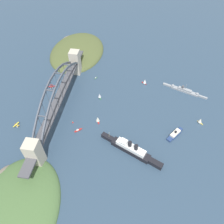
% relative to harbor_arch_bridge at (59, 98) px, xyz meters
% --- Properties ---
extents(ground_plane, '(1400.00, 1400.00, 0.00)m').
position_rel_harbor_arch_bridge_xyz_m(ground_plane, '(0.00, -0.00, -24.38)').
color(ground_plane, '#2D4256').
extents(harbor_arch_bridge, '(250.54, 16.14, 59.51)m').
position_rel_harbor_arch_bridge_xyz_m(harbor_arch_bridge, '(0.00, 0.00, 0.00)').
color(harbor_arch_bridge, '#BCB29E').
rests_on(harbor_arch_bridge, ground).
extents(headland_west_shore, '(146.15, 105.05, 25.83)m').
position_rel_harbor_arch_bridge_xyz_m(headland_west_shore, '(-159.80, -18.02, -24.38)').
color(headland_west_shore, '#4C562D').
rests_on(headland_west_shore, ground).
extents(headland_east_shore, '(144.24, 99.13, 25.90)m').
position_rel_harbor_arch_bridge_xyz_m(headland_east_shore, '(156.88, -6.59, -24.38)').
color(headland_east_shore, '#476638').
rests_on(headland_east_shore, ground).
extents(ocean_liner, '(44.01, 85.52, 19.63)m').
position_rel_harbor_arch_bridge_xyz_m(ocean_liner, '(58.33, 113.77, -18.66)').
color(ocean_liner, black).
rests_on(ocean_liner, ground).
extents(naval_cruiser, '(29.34, 71.54, 16.09)m').
position_rel_harbor_arch_bridge_xyz_m(naval_cruiser, '(-71.22, 190.88, -21.84)').
color(naval_cruiser, gray).
rests_on(naval_cruiser, ground).
extents(harbor_ferry_steamer, '(28.34, 23.76, 8.07)m').
position_rel_harbor_arch_bridge_xyz_m(harbor_ferry_steamer, '(22.24, 172.31, -21.90)').
color(harbor_ferry_steamer, navy).
rests_on(harbor_ferry_steamer, ground).
extents(seaplane_taxiing_near_bridge, '(10.35, 7.60, 4.90)m').
position_rel_harbor_arch_bridge_xyz_m(seaplane_taxiing_near_bridge, '(41.09, -53.94, -22.27)').
color(seaplane_taxiing_near_bridge, '#B7B7B2').
rests_on(seaplane_taxiing_near_bridge, ground).
extents(seaplane_second_in_formation, '(8.80, 11.26, 5.09)m').
position_rel_harbor_arch_bridge_xyz_m(seaplane_second_in_formation, '(-46.39, -31.94, -22.13)').
color(seaplane_second_in_formation, '#B7B7B2').
rests_on(seaplane_second_in_formation, ground).
extents(small_boat_0, '(9.14, 10.18, 2.34)m').
position_rel_harbor_arch_bridge_xyz_m(small_boat_0, '(35.63, 35.92, -23.52)').
color(small_boat_0, '#B2231E').
rests_on(small_boat_0, ground).
extents(small_boat_1, '(8.13, 6.47, 9.57)m').
position_rel_harbor_arch_bridge_xyz_m(small_boat_1, '(-34.94, 53.82, -19.95)').
color(small_boat_1, '#2D6B3D').
rests_on(small_boat_1, ground).
extents(small_boat_2, '(6.75, 4.03, 2.20)m').
position_rel_harbor_arch_bridge_xyz_m(small_boat_2, '(-81.95, 37.64, -23.61)').
color(small_boat_2, '#2D6B3D').
rests_on(small_boat_2, ground).
extents(small_boat_3, '(7.58, 8.93, 10.94)m').
position_rel_harbor_arch_bridge_xyz_m(small_boat_3, '(-80.89, 124.15, -19.27)').
color(small_boat_3, '#B2231E').
rests_on(small_boat_3, ground).
extents(small_boat_4, '(8.29, 8.57, 9.55)m').
position_rel_harbor_arch_bridge_xyz_m(small_boat_4, '(-6.25, 209.23, -19.89)').
color(small_boat_4, gold).
rests_on(small_boat_4, ground).
extents(small_boat_5, '(9.62, 7.26, 10.55)m').
position_rel_harbor_arch_bridge_xyz_m(small_boat_5, '(14.27, 60.68, -19.50)').
color(small_boat_5, '#B2231E').
rests_on(small_boat_5, ground).
extents(channel_marker_buoy, '(2.20, 2.20, 2.75)m').
position_rel_harbor_arch_bridge_xyz_m(channel_marker_buoy, '(22.52, 24.52, -23.26)').
color(channel_marker_buoy, red).
rests_on(channel_marker_buoy, ground).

